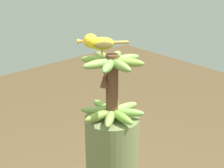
# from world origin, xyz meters

# --- Properties ---
(banana_bunch) EXTENTS (0.27, 0.27, 0.27)m
(banana_bunch) POSITION_xyz_m (-0.00, 0.00, 1.39)
(banana_bunch) COLOR brown
(banana_bunch) RESTS_ON banana_tree
(perched_bird) EXTENTS (0.17, 0.13, 0.08)m
(perched_bird) POSITION_xyz_m (-0.04, 0.03, 1.57)
(perched_bird) COLOR #C68933
(perched_bird) RESTS_ON banana_bunch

